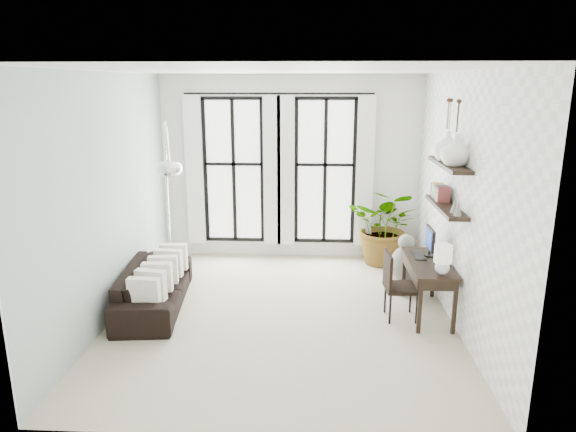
# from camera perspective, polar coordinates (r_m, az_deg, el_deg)

# --- Properties ---
(floor) EXTENTS (5.00, 5.00, 0.00)m
(floor) POSITION_cam_1_polar(r_m,az_deg,el_deg) (7.09, -0.64, -10.90)
(floor) COLOR #B6AD91
(floor) RESTS_ON ground
(ceiling) EXTENTS (5.00, 5.00, 0.00)m
(ceiling) POSITION_cam_1_polar(r_m,az_deg,el_deg) (6.40, -0.72, 15.92)
(ceiling) COLOR white
(ceiling) RESTS_ON wall_back
(wall_left) EXTENTS (0.00, 5.00, 5.00)m
(wall_left) POSITION_cam_1_polar(r_m,az_deg,el_deg) (7.07, -19.22, 1.91)
(wall_left) COLOR #9DAFA8
(wall_left) RESTS_ON floor
(wall_right) EXTENTS (0.00, 5.00, 5.00)m
(wall_right) POSITION_cam_1_polar(r_m,az_deg,el_deg) (6.81, 18.59, 1.51)
(wall_right) COLOR white
(wall_right) RESTS_ON floor
(wall_back) EXTENTS (4.50, 0.00, 4.50)m
(wall_back) POSITION_cam_1_polar(r_m,az_deg,el_deg) (9.02, 0.30, 5.31)
(wall_back) COLOR white
(wall_back) RESTS_ON floor
(windows) EXTENTS (3.26, 0.13, 2.65)m
(windows) POSITION_cam_1_polar(r_m,az_deg,el_deg) (8.96, -1.00, 5.00)
(windows) COLOR white
(windows) RESTS_ON wall_back
(wall_shelves) EXTENTS (0.25, 1.30, 0.60)m
(wall_shelves) POSITION_cam_1_polar(r_m,az_deg,el_deg) (6.91, 17.19, 2.88)
(wall_shelves) COLOR black
(wall_shelves) RESTS_ON wall_right
(sofa) EXTENTS (0.97, 2.06, 0.58)m
(sofa) POSITION_cam_1_polar(r_m,az_deg,el_deg) (7.45, -14.65, -7.66)
(sofa) COLOR black
(sofa) RESTS_ON floor
(throw_pillows) EXTENTS (0.40, 1.52, 0.40)m
(throw_pillows) POSITION_cam_1_polar(r_m,az_deg,el_deg) (7.35, -14.00, -6.19)
(throw_pillows) COLOR silver
(throw_pillows) RESTS_ON sofa
(plant) EXTENTS (1.52, 1.43, 1.35)m
(plant) POSITION_cam_1_polar(r_m,az_deg,el_deg) (8.95, 10.83, -1.09)
(plant) COLOR #2D7228
(plant) RESTS_ON floor
(desk) EXTENTS (0.53, 1.26, 1.14)m
(desk) POSITION_cam_1_polar(r_m,az_deg,el_deg) (7.05, 15.45, -5.40)
(desk) COLOR black
(desk) RESTS_ON floor
(desk_chair) EXTENTS (0.45, 0.45, 0.91)m
(desk_chair) POSITION_cam_1_polar(r_m,az_deg,el_deg) (6.94, 11.86, -7.14)
(desk_chair) COLOR black
(desk_chair) RESTS_ON floor
(arc_lamp) EXTENTS (0.76, 1.53, 2.53)m
(arc_lamp) POSITION_cam_1_polar(r_m,az_deg,el_deg) (7.57, -13.30, 5.85)
(arc_lamp) COLOR silver
(arc_lamp) RESTS_ON floor
(buddha) EXTENTS (0.48, 0.48, 0.87)m
(buddha) POSITION_cam_1_polar(r_m,az_deg,el_deg) (7.97, 12.84, -5.50)
(buddha) COLOR gray
(buddha) RESTS_ON floor
(vase_a) EXTENTS (0.37, 0.37, 0.38)m
(vase_a) POSITION_cam_1_polar(r_m,az_deg,el_deg) (6.55, 18.14, 6.99)
(vase_a) COLOR white
(vase_a) RESTS_ON shelf_upper
(vase_b) EXTENTS (0.37, 0.37, 0.38)m
(vase_b) POSITION_cam_1_polar(r_m,az_deg,el_deg) (6.93, 17.30, 7.43)
(vase_b) COLOR white
(vase_b) RESTS_ON shelf_upper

